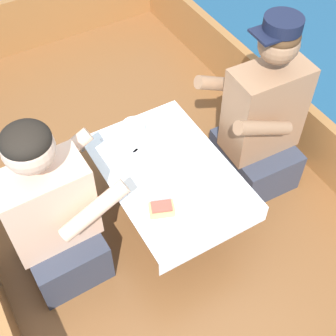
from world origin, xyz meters
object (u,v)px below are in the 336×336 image
Objects in this scene: sandwich at (162,209)px; coffee_cup_port at (206,189)px; coffee_cup_starboard at (182,131)px; person_port at (52,217)px; person_starboard at (261,123)px.

coffee_cup_port reaches higher than sandwich.
coffee_cup_port is 0.40m from coffee_cup_starboard.
person_port is 10.72× the size of coffee_cup_starboard.
coffee_cup_port is at bearing -2.11° from sandwich.
person_port reaches higher than coffee_cup_starboard.
sandwich is 0.24m from coffee_cup_port.
sandwich is 1.37× the size of coffee_cup_port.
coffee_cup_port is at bearing -104.63° from coffee_cup_starboard.
coffee_cup_port is (0.68, -0.25, 0.05)m from person_port.
coffee_cup_starboard is at bearing 75.37° from coffee_cup_port.
coffee_cup_starboard is at bearing 48.30° from sandwich.
coffee_cup_port is (0.24, -0.01, 0.00)m from sandwich.
coffee_cup_port is 1.07× the size of coffee_cup_starboard.
person_starboard reaches higher than coffee_cup_starboard.
sandwich is at bearing -131.70° from coffee_cup_starboard.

